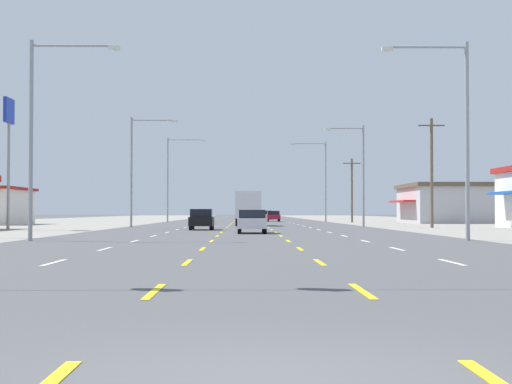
{
  "coord_description": "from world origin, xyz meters",
  "views": [
    {
      "loc": [
        -0.23,
        -6.26,
        1.34
      ],
      "look_at": [
        0.97,
        79.38,
        3.49
      ],
      "focal_mm": 55.21,
      "sensor_mm": 36.0,
      "label": 1
    }
  ],
  "objects_px": {
    "hatchback_inner_left_near": "(202,219)",
    "sedan_inner_right_midfar": "(273,216)",
    "streetlight_left_row_2": "(172,173)",
    "hatchback_inner_right_far": "(267,215)",
    "streetlight_right_row_0": "(458,125)",
    "streetlight_left_row_0": "(41,124)",
    "streetlight_left_row_1": "(136,163)",
    "box_truck_center_turn_mid": "(248,207)",
    "streetlight_right_row_2": "(322,175)",
    "pole_sign_left_row_1": "(9,130)",
    "streetlight_right_row_1": "(359,168)",
    "sedan_center_turn_nearest": "(252,221)"
  },
  "relations": [
    {
      "from": "hatchback_inner_left_near",
      "to": "sedan_inner_right_midfar",
      "type": "relative_size",
      "value": 0.87
    },
    {
      "from": "streetlight_left_row_2",
      "to": "hatchback_inner_right_far",
      "type": "bearing_deg",
      "value": 69.36
    },
    {
      "from": "sedan_inner_right_midfar",
      "to": "hatchback_inner_right_far",
      "type": "xyz_separation_m",
      "value": [
        -0.1,
        27.18,
        0.03
      ]
    },
    {
      "from": "streetlight_right_row_0",
      "to": "hatchback_inner_left_near",
      "type": "bearing_deg",
      "value": 121.24
    },
    {
      "from": "streetlight_left_row_0",
      "to": "streetlight_left_row_1",
      "type": "bearing_deg",
      "value": 90.04
    },
    {
      "from": "sedan_inner_right_midfar",
      "to": "streetlight_left_row_0",
      "type": "height_order",
      "value": "streetlight_left_row_0"
    },
    {
      "from": "box_truck_center_turn_mid",
      "to": "streetlight_right_row_0",
      "type": "xyz_separation_m",
      "value": [
        9.66,
        -38.67,
        3.57
      ]
    },
    {
      "from": "box_truck_center_turn_mid",
      "to": "sedan_inner_right_midfar",
      "type": "height_order",
      "value": "box_truck_center_turn_mid"
    },
    {
      "from": "box_truck_center_turn_mid",
      "to": "streetlight_left_row_0",
      "type": "distance_m",
      "value": 40.05
    },
    {
      "from": "streetlight_right_row_0",
      "to": "streetlight_right_row_2",
      "type": "bearing_deg",
      "value": 90.05
    },
    {
      "from": "box_truck_center_turn_mid",
      "to": "streetlight_left_row_0",
      "type": "xyz_separation_m",
      "value": [
        -9.78,
        -38.67,
        3.59
      ]
    },
    {
      "from": "hatchback_inner_left_near",
      "to": "streetlight_left_row_2",
      "type": "distance_m",
      "value": 43.48
    },
    {
      "from": "pole_sign_left_row_1",
      "to": "streetlight_right_row_1",
      "type": "xyz_separation_m",
      "value": [
        27.36,
        10.92,
        -2.17
      ]
    },
    {
      "from": "hatchback_inner_left_near",
      "to": "streetlight_right_row_2",
      "type": "bearing_deg",
      "value": 72.93
    },
    {
      "from": "sedan_center_turn_nearest",
      "to": "streetlight_right_row_1",
      "type": "xyz_separation_m",
      "value": [
        9.6,
        19.54,
        4.38
      ]
    },
    {
      "from": "hatchback_inner_right_far",
      "to": "streetlight_right_row_0",
      "type": "height_order",
      "value": "streetlight_right_row_0"
    },
    {
      "from": "hatchback_inner_right_far",
      "to": "streetlight_right_row_0",
      "type": "xyz_separation_m",
      "value": [
        6.13,
        -99.5,
        4.62
      ]
    },
    {
      "from": "streetlight_right_row_0",
      "to": "streetlight_left_row_2",
      "type": "distance_m",
      "value": 67.22
    },
    {
      "from": "sedan_center_turn_nearest",
      "to": "box_truck_center_turn_mid",
      "type": "distance_m",
      "value": 26.05
    },
    {
      "from": "box_truck_center_turn_mid",
      "to": "pole_sign_left_row_1",
      "type": "relative_size",
      "value": 0.74
    },
    {
      "from": "sedan_inner_right_midfar",
      "to": "hatchback_inner_right_far",
      "type": "height_order",
      "value": "hatchback_inner_right_far"
    },
    {
      "from": "streetlight_right_row_0",
      "to": "streetlight_right_row_1",
      "type": "bearing_deg",
      "value": 89.86
    },
    {
      "from": "sedan_inner_right_midfar",
      "to": "pole_sign_left_row_1",
      "type": "bearing_deg",
      "value": -112.59
    },
    {
      "from": "pole_sign_left_row_1",
      "to": "streetlight_left_row_2",
      "type": "distance_m",
      "value": 43.84
    },
    {
      "from": "sedan_inner_right_midfar",
      "to": "hatchback_inner_right_far",
      "type": "relative_size",
      "value": 1.15
    },
    {
      "from": "streetlight_left_row_1",
      "to": "streetlight_right_row_1",
      "type": "relative_size",
      "value": 1.08
    },
    {
      "from": "hatchback_inner_left_near",
      "to": "sedan_inner_right_midfar",
      "type": "distance_m",
      "value": 51.13
    },
    {
      "from": "streetlight_right_row_0",
      "to": "streetlight_left_row_2",
      "type": "bearing_deg",
      "value": 106.75
    },
    {
      "from": "streetlight_left_row_1",
      "to": "streetlight_right_row_1",
      "type": "bearing_deg",
      "value": 0.0
    },
    {
      "from": "streetlight_right_row_1",
      "to": "streetlight_right_row_2",
      "type": "distance_m",
      "value": 32.19
    },
    {
      "from": "hatchback_inner_left_near",
      "to": "hatchback_inner_right_far",
      "type": "height_order",
      "value": "same"
    },
    {
      "from": "streetlight_right_row_1",
      "to": "hatchback_inner_left_near",
      "type": "bearing_deg",
      "value": -141.59
    },
    {
      "from": "pole_sign_left_row_1",
      "to": "streetlight_left_row_1",
      "type": "xyz_separation_m",
      "value": [
        7.82,
        10.92,
        -1.74
      ]
    },
    {
      "from": "streetlight_left_row_0",
      "to": "streetlight_right_row_0",
      "type": "relative_size",
      "value": 1.0
    },
    {
      "from": "hatchback_inner_left_near",
      "to": "box_truck_center_turn_mid",
      "type": "relative_size",
      "value": 0.54
    },
    {
      "from": "hatchback_inner_left_near",
      "to": "streetlight_left_row_2",
      "type": "xyz_separation_m",
      "value": [
        -6.21,
        42.67,
        5.53
      ]
    },
    {
      "from": "box_truck_center_turn_mid",
      "to": "streetlight_right_row_0",
      "type": "height_order",
      "value": "streetlight_right_row_0"
    },
    {
      "from": "streetlight_right_row_0",
      "to": "streetlight_right_row_1",
      "type": "xyz_separation_m",
      "value": [
        0.08,
        32.18,
        -0.27
      ]
    },
    {
      "from": "box_truck_center_turn_mid",
      "to": "streetlight_left_row_1",
      "type": "relative_size",
      "value": 0.75
    },
    {
      "from": "streetlight_right_row_0",
      "to": "hatchback_inner_right_far",
      "type": "bearing_deg",
      "value": 93.53
    },
    {
      "from": "streetlight_left_row_2",
      "to": "hatchback_inner_left_near",
      "type": "bearing_deg",
      "value": -81.72
    },
    {
      "from": "streetlight_left_row_0",
      "to": "streetlight_right_row_0",
      "type": "bearing_deg",
      "value": 0.0
    },
    {
      "from": "hatchback_inner_right_far",
      "to": "streetlight_right_row_1",
      "type": "height_order",
      "value": "streetlight_right_row_1"
    },
    {
      "from": "sedan_inner_right_midfar",
      "to": "streetlight_left_row_0",
      "type": "xyz_separation_m",
      "value": [
        -13.41,
        -72.32,
        4.67
      ]
    },
    {
      "from": "hatchback_inner_left_near",
      "to": "sedan_center_turn_nearest",
      "type": "bearing_deg",
      "value": -68.09
    },
    {
      "from": "pole_sign_left_row_1",
      "to": "streetlight_right_row_2",
      "type": "relative_size",
      "value": 0.93
    },
    {
      "from": "streetlight_left_row_0",
      "to": "streetlight_left_row_1",
      "type": "xyz_separation_m",
      "value": [
        -0.02,
        32.18,
        0.14
      ]
    },
    {
      "from": "sedan_inner_right_midfar",
      "to": "streetlight_right_row_0",
      "type": "bearing_deg",
      "value": -85.24
    },
    {
      "from": "pole_sign_left_row_1",
      "to": "streetlight_left_row_2",
      "type": "relative_size",
      "value": 0.89
    },
    {
      "from": "sedan_inner_right_midfar",
      "to": "hatchback_inner_left_near",
      "type": "bearing_deg",
      "value": -98.01
    }
  ]
}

